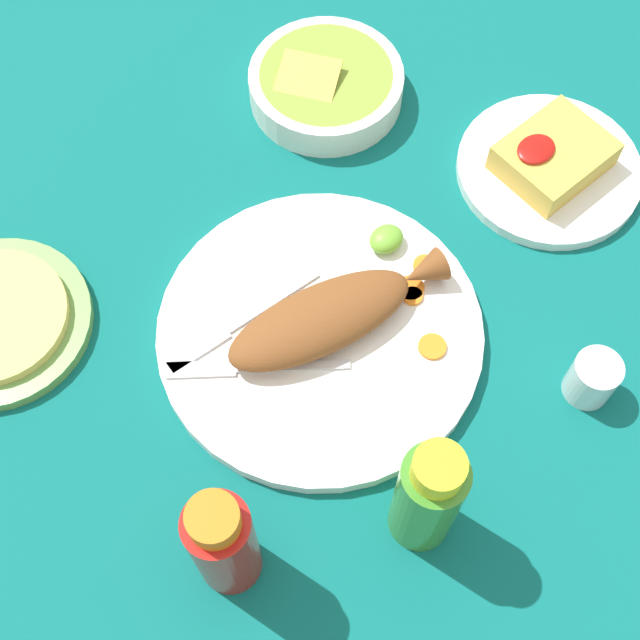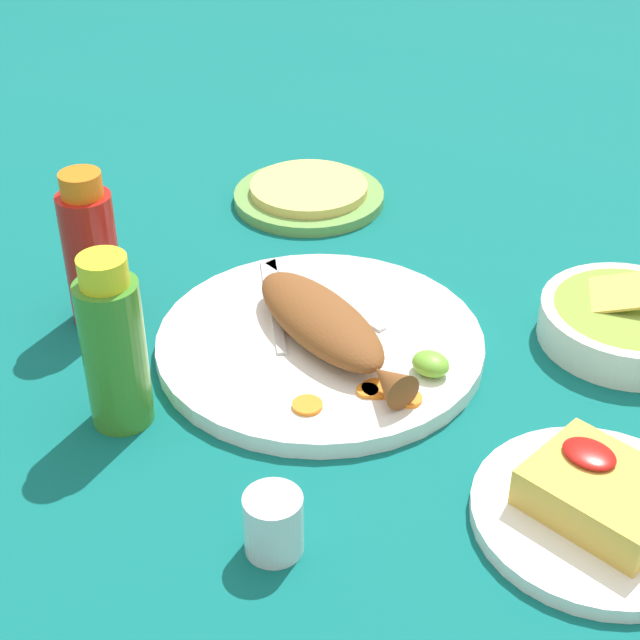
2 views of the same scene
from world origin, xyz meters
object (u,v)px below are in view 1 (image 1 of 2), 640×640
object	(u,v)px
main_plate	(320,333)
hot_sauce_bottle_red	(223,543)
fork_near	(245,368)
side_plate_fries	(549,170)
guacamole_bowl	(326,84)
salt_cup	(591,380)
fried_fish	(329,315)
hot_sauce_bottle_green	(428,497)
fork_far	(234,326)

from	to	relation	value
main_plate	hot_sauce_bottle_red	distance (m)	0.26
main_plate	fork_near	distance (m)	0.09
side_plate_fries	guacamole_bowl	bearing A→B (deg)	-64.33
main_plate	salt_cup	bearing A→B (deg)	127.03
main_plate	fried_fish	distance (m)	0.03
hot_sauce_bottle_green	main_plate	bearing A→B (deg)	-104.89
fork_near	fork_far	distance (m)	0.05
fork_far	side_plate_fries	distance (m)	0.41
hot_sauce_bottle_green	guacamole_bowl	distance (m)	0.53
fork_near	guacamole_bowl	xyz separation A→B (m)	(-0.30, -0.23, 0.00)
main_plate	fork_near	size ratio (longest dim) A/B	2.20
fried_fish	hot_sauce_bottle_red	size ratio (longest dim) A/B	1.45
hot_sauce_bottle_red	fried_fish	bearing A→B (deg)	-151.50
hot_sauce_bottle_red	main_plate	bearing A→B (deg)	-149.87
salt_cup	fork_far	bearing A→B (deg)	-50.42
main_plate	fried_fish	bearing A→B (deg)	166.93
salt_cup	guacamole_bowl	distance (m)	0.46
main_plate	hot_sauce_bottle_green	world-z (taller)	hot_sauce_bottle_green
hot_sauce_bottle_red	hot_sauce_bottle_green	world-z (taller)	hot_sauce_bottle_green
fork_far	hot_sauce_bottle_red	distance (m)	0.24
main_plate	side_plate_fries	bearing A→B (deg)	178.04
fried_fish	main_plate	bearing A→B (deg)	0.00
fork_near	side_plate_fries	size ratio (longest dim) A/B	0.73
fork_near	hot_sauce_bottle_green	bearing A→B (deg)	136.20
fork_near	hot_sauce_bottle_red	size ratio (longest dim) A/B	0.89
fork_near	fork_far	world-z (taller)	same
fried_fish	guacamole_bowl	distance (m)	0.32
fork_near	main_plate	bearing A→B (deg)	-151.40
main_plate	salt_cup	distance (m)	0.28
main_plate	salt_cup	xyz separation A→B (m)	(-0.17, 0.22, 0.01)
main_plate	hot_sauce_bottle_red	xyz separation A→B (m)	(0.21, 0.12, 0.07)
fried_fish	fork_near	distance (m)	0.10
fried_fish	fork_far	xyz separation A→B (m)	(0.08, -0.06, -0.02)
guacamole_bowl	main_plate	bearing A→B (deg)	48.23
salt_cup	side_plate_fries	world-z (taller)	salt_cup
fork_far	salt_cup	xyz separation A→B (m)	(-0.23, 0.28, 0.00)
main_plate	fork_near	xyz separation A→B (m)	(0.09, -0.01, 0.01)
fried_fish	guacamole_bowl	world-z (taller)	fried_fish
fried_fish	fork_near	size ratio (longest dim) A/B	1.63
hot_sauce_bottle_green	side_plate_fries	xyz separation A→B (m)	(-0.39, -0.20, -0.08)
fried_fish	salt_cup	bearing A→B (deg)	138.64
fork_near	hot_sauce_bottle_green	world-z (taller)	hot_sauce_bottle_green
fork_near	hot_sauce_bottle_green	distance (m)	0.23
fried_fish	fork_far	bearing A→B (deg)	-26.29
hot_sauce_bottle_red	side_plate_fries	world-z (taller)	hot_sauce_bottle_red
hot_sauce_bottle_red	side_plate_fries	bearing A→B (deg)	-168.39
main_plate	fork_far	xyz separation A→B (m)	(0.07, -0.06, 0.01)
hot_sauce_bottle_red	guacamole_bowl	distance (m)	0.57
hot_sauce_bottle_green	salt_cup	distance (m)	0.23
fried_fish	side_plate_fries	world-z (taller)	fried_fish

